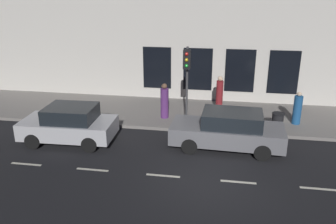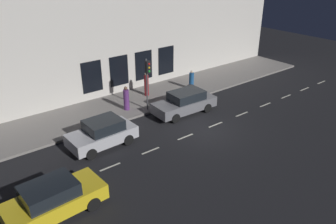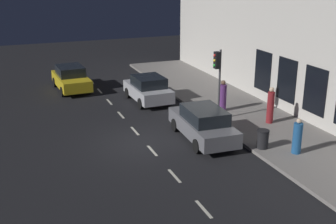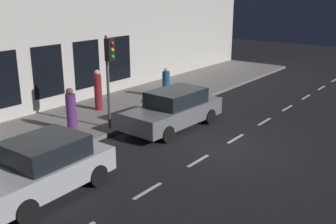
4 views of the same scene
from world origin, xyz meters
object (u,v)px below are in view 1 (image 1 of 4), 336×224
parked_car_1 (228,130)px  trash_bin (277,122)px  parked_car_2 (69,124)px  traffic_light (187,69)px  pedestrian_1 (219,95)px  pedestrian_0 (297,109)px  pedestrian_2 (165,102)px

parked_car_1 → trash_bin: parked_car_1 is taller
parked_car_2 → traffic_light: bearing=-67.5°
pedestrian_1 → trash_bin: 3.44m
trash_bin → parked_car_1: bearing=130.4°
pedestrian_0 → pedestrian_2: (-0.20, 6.26, 0.09)m
pedestrian_1 → pedestrian_2: 2.92m
traffic_light → parked_car_2: size_ratio=0.93×
pedestrian_2 → traffic_light: bearing=-149.6°
traffic_light → trash_bin: size_ratio=4.40×
traffic_light → pedestrian_0: bearing=-76.6°
parked_car_2 → pedestrian_2: bearing=-50.2°
traffic_light → parked_car_1: size_ratio=0.80×
pedestrian_1 → parked_car_1: bearing=43.8°
pedestrian_2 → pedestrian_0: bearing=-107.0°
parked_car_2 → trash_bin: size_ratio=4.71×
traffic_light → parked_car_2: (-2.12, 4.71, -2.08)m
parked_car_2 → pedestrian_2: 4.72m
pedestrian_2 → trash_bin: 5.34m
parked_car_1 → pedestrian_1: bearing=9.0°
traffic_light → pedestrian_2: traffic_light is taller
pedestrian_1 → pedestrian_2: size_ratio=1.09×
traffic_light → parked_car_2: bearing=114.2°
trash_bin → pedestrian_2: bearing=81.0°
traffic_light → parked_car_2: traffic_light is taller
parked_car_1 → pedestrian_1: (4.00, 0.47, 0.24)m
pedestrian_0 → pedestrian_1: bearing=74.8°
pedestrian_0 → pedestrian_1: pedestrian_1 is taller
pedestrian_2 → trash_bin: bearing=-117.9°
pedestrian_2 → pedestrian_1: bearing=-82.3°
traffic_light → pedestrian_1: size_ratio=1.95×
parked_car_2 → pedestrian_0: bearing=-73.0°
traffic_light → trash_bin: traffic_light is taller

